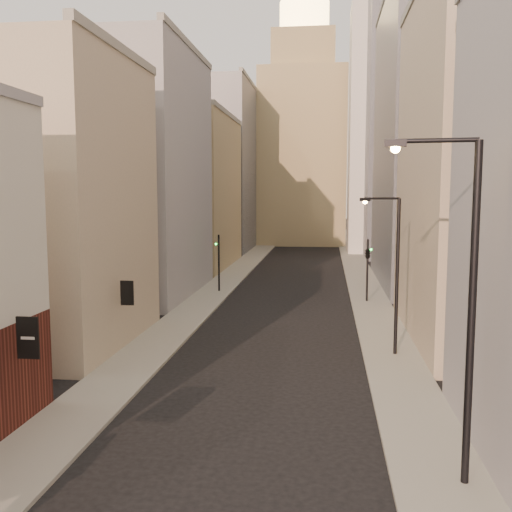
{
  "coord_description": "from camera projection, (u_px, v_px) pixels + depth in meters",
  "views": [
    {
      "loc": [
        2.98,
        -4.29,
        8.68
      ],
      "look_at": [
        -0.2,
        21.5,
        5.73
      ],
      "focal_mm": 40.0,
      "sensor_mm": 36.0,
      "label": 1
    }
  ],
  "objects": [
    {
      "name": "traffic_light_right",
      "position": [
        368.0,
        253.0,
        44.12
      ],
      "size": [
        0.66,
        0.66,
        5.0
      ],
      "rotation": [
        0.0,
        0.0,
        3.21
      ],
      "color": "black",
      "rests_on": "ground"
    },
    {
      "name": "sidewalk_left",
      "position": [
        236.0,
        273.0,
        60.59
      ],
      "size": [
        3.0,
        140.0,
        0.15
      ],
      "primitive_type": "cube",
      "color": "gray",
      "rests_on": "ground"
    },
    {
      "name": "traffic_light_left",
      "position": [
        219.0,
        254.0,
        48.75
      ],
      "size": [
        0.54,
        0.42,
        5.0
      ],
      "rotation": [
        0.0,
        0.0,
        3.38
      ],
      "color": "black",
      "rests_on": "ground"
    },
    {
      "name": "white_tower",
      "position": [
        378.0,
        119.0,
        79.17
      ],
      "size": [
        8.0,
        8.0,
        41.5
      ],
      "color": "silver",
      "rests_on": "ground"
    },
    {
      "name": "left_bldg_beige",
      "position": [
        56.0,
        204.0,
        31.77
      ],
      "size": [
        8.0,
        12.0,
        16.0
      ],
      "primitive_type": "cube",
      "color": "#BEAC8F",
      "rests_on": "ground"
    },
    {
      "name": "streetlamp_near",
      "position": [
        463.0,
        293.0,
        16.23
      ],
      "size": [
        2.66,
        0.51,
        10.16
      ],
      "rotation": [
        0.0,
        0.0,
        -0.11
      ],
      "color": "black",
      "rests_on": "ground"
    },
    {
      "name": "right_bldg_beige",
      "position": [
        486.0,
        168.0,
        32.56
      ],
      "size": [
        8.0,
        16.0,
        20.0
      ],
      "primitive_type": "cube",
      "color": "#BEAC8F",
      "rests_on": "ground"
    },
    {
      "name": "left_bldg_grey",
      "position": [
        145.0,
        175.0,
        47.32
      ],
      "size": [
        8.0,
        16.0,
        20.0
      ],
      "primitive_type": "cube",
      "color": "#949499",
      "rests_on": "ground"
    },
    {
      "name": "clock_tower",
      "position": [
        303.0,
        137.0,
        94.42
      ],
      "size": [
        14.0,
        14.0,
        44.9
      ],
      "color": "tan",
      "rests_on": "ground"
    },
    {
      "name": "right_bldg_wingrid",
      "position": [
        427.0,
        144.0,
        51.95
      ],
      "size": [
        8.0,
        20.0,
        26.0
      ],
      "primitive_type": "cube",
      "color": "gray",
      "rests_on": "ground"
    },
    {
      "name": "streetlamp_mid",
      "position": [
        393.0,
        267.0,
        29.54
      ],
      "size": [
        2.13,
        0.82,
        8.37
      ],
      "rotation": [
        0.0,
        0.0,
        0.3
      ],
      "color": "black",
      "rests_on": "ground"
    },
    {
      "name": "highrise",
      "position": [
        440.0,
        66.0,
        77.4
      ],
      "size": [
        21.0,
        23.0,
        51.2
      ],
      "color": "gray",
      "rests_on": "ground"
    },
    {
      "name": "left_bldg_wingrid",
      "position": [
        225.0,
        169.0,
        84.56
      ],
      "size": [
        8.0,
        20.0,
        24.0
      ],
      "primitive_type": "cube",
      "color": "gray",
      "rests_on": "ground"
    },
    {
      "name": "sidewalk_right",
      "position": [
        360.0,
        275.0,
        59.01
      ],
      "size": [
        3.0,
        140.0,
        0.15
      ],
      "primitive_type": "cube",
      "color": "gray",
      "rests_on": "ground"
    },
    {
      "name": "left_bldg_tan",
      "position": [
        195.0,
        193.0,
        65.24
      ],
      "size": [
        8.0,
        18.0,
        17.0
      ],
      "primitive_type": "cube",
      "color": "tan",
      "rests_on": "ground"
    }
  ]
}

